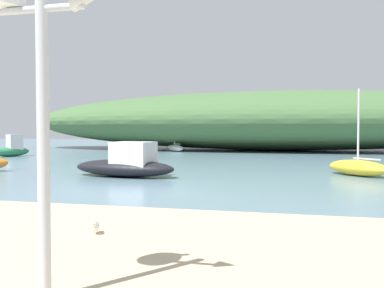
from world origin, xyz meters
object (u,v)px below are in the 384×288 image
(motorboat_by_sandbar, at_px, (126,164))
(motorboat_centre_water, at_px, (12,149))
(mast_structure, at_px, (16,28))
(sailboat_far_left, at_px, (175,148))
(sailboat_east_reach, at_px, (358,167))
(seagull_by_mast, at_px, (95,225))

(motorboat_by_sandbar, bearing_deg, motorboat_centre_water, 142.00)
(mast_structure, distance_m, motorboat_centre_water, 26.80)
(sailboat_far_left, bearing_deg, sailboat_east_reach, -52.66)
(seagull_by_mast, bearing_deg, mast_structure, -80.38)
(motorboat_by_sandbar, relative_size, seagull_by_mast, 13.07)
(mast_structure, distance_m, sailboat_far_left, 31.02)
(sailboat_east_reach, height_order, motorboat_by_sandbar, sailboat_east_reach)
(sailboat_east_reach, distance_m, motorboat_by_sandbar, 9.21)
(sailboat_east_reach, distance_m, motorboat_centre_water, 22.35)
(sailboat_far_left, bearing_deg, motorboat_centre_water, -135.95)
(mast_structure, relative_size, motorboat_by_sandbar, 0.73)
(sailboat_far_left, bearing_deg, seagull_by_mast, -76.66)
(sailboat_east_reach, xyz_separation_m, sailboat_far_left, (-12.13, 15.90, -0.03))
(motorboat_by_sandbar, bearing_deg, sailboat_east_reach, 15.62)
(sailboat_east_reach, height_order, seagull_by_mast, sailboat_east_reach)
(mast_structure, relative_size, sailboat_far_left, 1.19)
(mast_structure, xyz_separation_m, motorboat_by_sandbar, (-3.71, 11.74, -2.35))
(mast_structure, relative_size, sailboat_east_reach, 0.94)
(seagull_by_mast, bearing_deg, motorboat_centre_water, 129.57)
(sailboat_east_reach, height_order, motorboat_centre_water, sailboat_east_reach)
(sailboat_east_reach, bearing_deg, motorboat_centre_water, 161.36)
(mast_structure, bearing_deg, motorboat_by_sandbar, 107.55)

